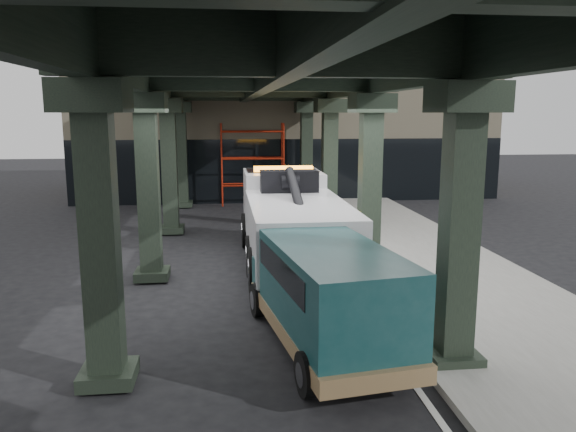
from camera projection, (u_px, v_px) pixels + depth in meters
ground at (284, 299)px, 13.72m from camera, size 90.00×90.00×0.00m
sidewalk at (432, 268)px, 16.17m from camera, size 5.00×40.00×0.15m
lane_stripe at (336, 274)px, 15.87m from camera, size 0.12×38.00×0.01m
viaduct at (261, 75)px, 14.64m from camera, size 7.40×32.00×6.40m
building at (281, 121)px, 32.76m from camera, size 22.00×10.00×8.00m
scaffolding at (252, 162)px, 27.65m from camera, size 3.08×0.88×4.00m
tow_truck at (290, 218)px, 16.50m from camera, size 2.76×9.00×2.94m
towed_van at (327, 294)px, 10.62m from camera, size 2.69×5.35×2.08m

